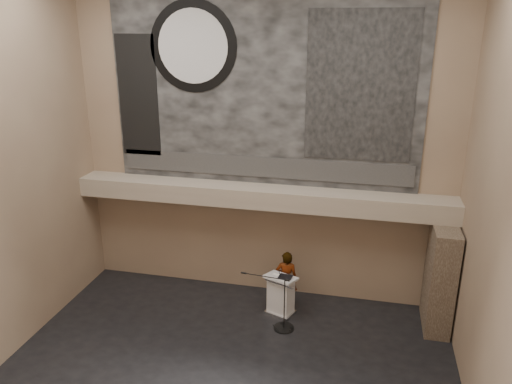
# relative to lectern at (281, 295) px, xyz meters

# --- Properties ---
(floor) EXTENTS (10.00, 10.00, 0.00)m
(floor) POSITION_rel_lectern_xyz_m (-0.75, -2.80, -0.55)
(floor) COLOR black
(floor) RESTS_ON ground
(wall_back) EXTENTS (10.00, 0.02, 8.50)m
(wall_back) POSITION_rel_lectern_xyz_m (-0.75, 1.20, 3.70)
(wall_back) COLOR #7F6651
(wall_back) RESTS_ON floor
(wall_front) EXTENTS (10.00, 0.02, 8.50)m
(wall_front) POSITION_rel_lectern_xyz_m (-0.75, -6.80, 3.70)
(wall_front) COLOR #7F6651
(wall_front) RESTS_ON floor
(wall_right) EXTENTS (0.02, 8.00, 8.50)m
(wall_right) POSITION_rel_lectern_xyz_m (4.25, -2.80, 3.70)
(wall_right) COLOR #7F6651
(wall_right) RESTS_ON floor
(soffit) EXTENTS (10.00, 0.80, 0.50)m
(soffit) POSITION_rel_lectern_xyz_m (-0.75, 0.80, 2.40)
(soffit) COLOR gray
(soffit) RESTS_ON wall_back
(sprinkler_left) EXTENTS (0.04, 0.04, 0.06)m
(sprinkler_left) POSITION_rel_lectern_xyz_m (-2.35, 0.75, 2.12)
(sprinkler_left) COLOR #B2893D
(sprinkler_left) RESTS_ON soffit
(sprinkler_right) EXTENTS (0.04, 0.04, 0.06)m
(sprinkler_right) POSITION_rel_lectern_xyz_m (1.15, 0.75, 2.12)
(sprinkler_right) COLOR #B2893D
(sprinkler_right) RESTS_ON soffit
(banner) EXTENTS (8.00, 0.05, 5.00)m
(banner) POSITION_rel_lectern_xyz_m (-0.75, 1.17, 5.15)
(banner) COLOR black
(banner) RESTS_ON wall_back
(banner_text_strip) EXTENTS (7.76, 0.02, 0.55)m
(banner_text_strip) POSITION_rel_lectern_xyz_m (-0.75, 1.13, 3.10)
(banner_text_strip) COLOR #2E2E2E
(banner_text_strip) RESTS_ON banner
(banner_clock_rim) EXTENTS (2.30, 0.02, 2.30)m
(banner_clock_rim) POSITION_rel_lectern_xyz_m (-2.55, 1.13, 6.15)
(banner_clock_rim) COLOR black
(banner_clock_rim) RESTS_ON banner
(banner_clock_face) EXTENTS (1.84, 0.02, 1.84)m
(banner_clock_face) POSITION_rel_lectern_xyz_m (-2.55, 1.11, 6.15)
(banner_clock_face) COLOR silver
(banner_clock_face) RESTS_ON banner
(banner_building_print) EXTENTS (2.60, 0.02, 3.60)m
(banner_building_print) POSITION_rel_lectern_xyz_m (1.65, 1.13, 5.25)
(banner_building_print) COLOR black
(banner_building_print) RESTS_ON banner
(banner_brick_print) EXTENTS (1.10, 0.02, 3.20)m
(banner_brick_print) POSITION_rel_lectern_xyz_m (-4.15, 1.13, 4.85)
(banner_brick_print) COLOR black
(banner_brick_print) RESTS_ON banner
(stone_pier) EXTENTS (0.60, 1.40, 2.70)m
(stone_pier) POSITION_rel_lectern_xyz_m (3.90, 0.35, 0.80)
(stone_pier) COLOR #433529
(stone_pier) RESTS_ON floor
(lectern) EXTENTS (0.92, 0.80, 1.14)m
(lectern) POSITION_rel_lectern_xyz_m (0.00, 0.00, 0.00)
(lectern) COLOR silver
(lectern) RESTS_ON floor
(binder) EXTENTS (0.36, 0.31, 0.04)m
(binder) POSITION_rel_lectern_xyz_m (0.12, -0.05, 0.56)
(binder) COLOR black
(binder) RESTS_ON lectern
(papers) EXTENTS (0.33, 0.39, 0.00)m
(papers) POSITION_rel_lectern_xyz_m (-0.16, -0.06, 0.55)
(papers) COLOR white
(papers) RESTS_ON lectern
(speaker_person) EXTENTS (0.59, 0.40, 1.61)m
(speaker_person) POSITION_rel_lectern_xyz_m (0.08, 0.40, 0.25)
(speaker_person) COLOR silver
(speaker_person) RESTS_ON floor
(mic_stand) EXTENTS (1.38, 0.52, 1.41)m
(mic_stand) POSITION_rel_lectern_xyz_m (0.17, -0.64, -0.35)
(mic_stand) COLOR black
(mic_stand) RESTS_ON floor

